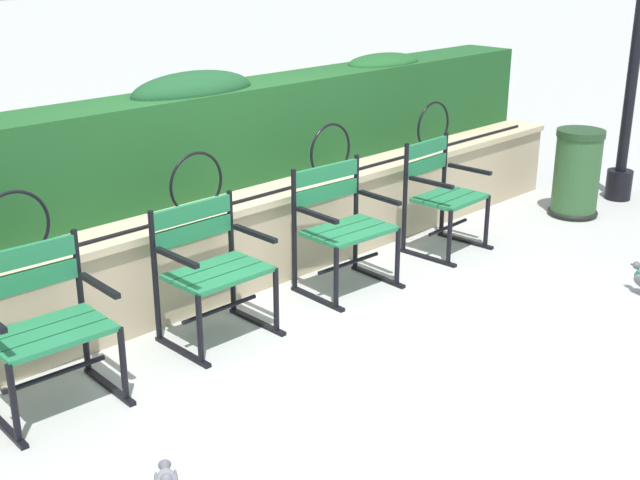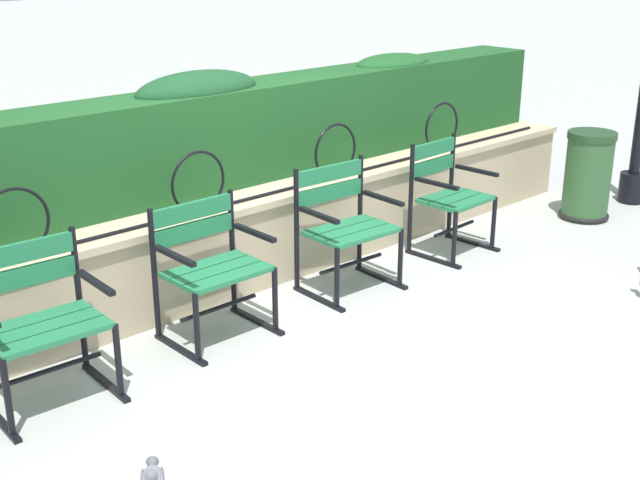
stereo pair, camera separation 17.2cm
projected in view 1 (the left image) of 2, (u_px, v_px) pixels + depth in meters
The scene contains 10 objects.
ground_plane at pixel (336, 325), 5.39m from camera, with size 60.00×60.00×0.00m, color #ADADA8.
stone_wall at pixel (242, 242), 5.90m from camera, with size 7.26×0.41×0.65m.
iron_arch_fence at pixel (206, 186), 5.45m from camera, with size 6.72×0.02×0.42m.
hedge_row at pixel (198, 136), 5.93m from camera, with size 7.12×0.49×0.84m.
park_chair_leftmost at pixel (43, 323), 4.34m from camera, with size 0.66×0.55×0.87m.
park_chair_centre_left at pixel (210, 266), 5.11m from camera, with size 0.63×0.52×0.85m.
park_chair_centre_right at pixel (342, 224), 5.84m from camera, with size 0.66×0.55×0.89m.
park_chair_rightmost at pixel (442, 193), 6.57m from camera, with size 0.59×0.54×0.88m.
trash_bin at pixel (577, 175), 7.41m from camera, with size 0.44×0.44×0.78m.
lamppost at pixel (639, 25), 7.45m from camera, with size 0.28×0.28×3.12m.
Camera 1 is at (-3.50, -3.39, 2.36)m, focal length 46.84 mm.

